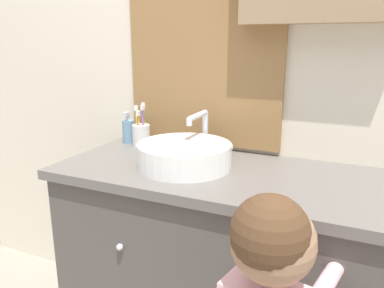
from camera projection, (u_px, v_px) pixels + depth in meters
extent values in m
cube|color=beige|center=(250.00, 48.00, 1.49)|extent=(3.20, 0.06, 2.50)
cube|color=#4C4742|center=(220.00, 276.00, 1.45)|extent=(1.17, 0.50, 0.79)
cube|color=#605B56|center=(222.00, 175.00, 1.34)|extent=(1.21, 0.54, 0.03)
sphere|color=silver|center=(120.00, 247.00, 1.28)|extent=(0.02, 0.02, 0.02)
cylinder|color=white|center=(184.00, 155.00, 1.36)|extent=(0.34, 0.34, 0.09)
cylinder|color=silver|center=(184.00, 145.00, 1.35)|extent=(0.28, 0.28, 0.01)
cylinder|color=silver|center=(205.00, 133.00, 1.53)|extent=(0.02, 0.02, 0.17)
cylinder|color=silver|center=(198.00, 116.00, 1.44)|extent=(0.02, 0.15, 0.02)
cylinder|color=silver|center=(189.00, 122.00, 1.37)|extent=(0.02, 0.02, 0.02)
sphere|color=white|center=(227.00, 147.00, 1.50)|extent=(0.05, 0.05, 0.05)
cylinder|color=silver|center=(141.00, 136.00, 1.63)|extent=(0.08, 0.08, 0.10)
cylinder|color=#8E56B7|center=(143.00, 125.00, 1.61)|extent=(0.01, 0.01, 0.17)
cube|color=white|center=(143.00, 108.00, 1.59)|extent=(0.01, 0.02, 0.02)
cylinder|color=#47B26B|center=(144.00, 123.00, 1.64)|extent=(0.01, 0.01, 0.18)
cube|color=white|center=(143.00, 105.00, 1.62)|extent=(0.01, 0.02, 0.02)
cylinder|color=#E5CC4C|center=(137.00, 125.00, 1.63)|extent=(0.01, 0.01, 0.17)
cube|color=white|center=(136.00, 108.00, 1.61)|extent=(0.01, 0.02, 0.02)
cylinder|color=orange|center=(139.00, 128.00, 1.62)|extent=(0.01, 0.01, 0.15)
cube|color=white|center=(138.00, 113.00, 1.60)|extent=(0.01, 0.02, 0.02)
cylinder|color=#6B93B2|center=(128.00, 131.00, 1.70)|extent=(0.05, 0.05, 0.10)
cylinder|color=silver|center=(128.00, 118.00, 1.68)|extent=(0.02, 0.02, 0.02)
cube|color=silver|center=(126.00, 114.00, 1.67)|extent=(0.02, 0.03, 0.02)
sphere|color=#997051|center=(273.00, 242.00, 0.78)|extent=(0.18, 0.18, 0.18)
sphere|color=#4C331E|center=(270.00, 234.00, 0.76)|extent=(0.17, 0.17, 0.17)
cylinder|color=beige|center=(328.00, 281.00, 0.94)|extent=(0.10, 0.29, 0.04)
cylinder|color=#D6423D|center=(345.00, 242.00, 1.05)|extent=(0.02, 0.05, 0.12)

